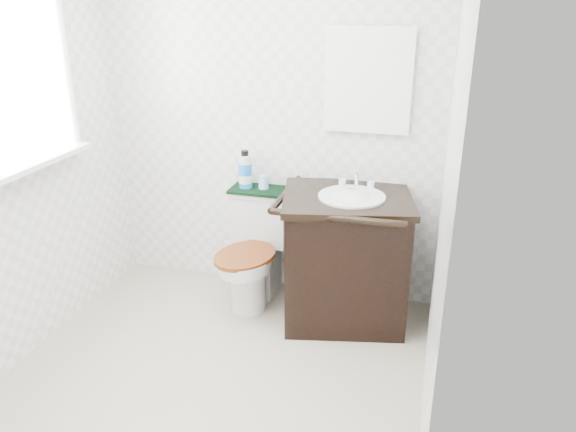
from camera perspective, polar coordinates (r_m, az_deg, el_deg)
The scene contains 12 objects.
floor at distance 3.12m, azimuth -8.31°, elevation -16.89°, with size 2.40×2.40×0.00m, color #BFB59A.
wall_back at distance 3.64m, azimuth -1.74°, elevation 10.10°, with size 2.40×2.40×0.00m, color white.
wall_right at distance 2.32m, azimuth 15.70°, elevation 2.38°, with size 2.40×2.40×0.00m, color white.
window at distance 3.27m, azimuth -25.94°, elevation 12.87°, with size 0.02×0.70×0.90m, color white.
mirror at distance 3.44m, azimuth 8.13°, elevation 13.44°, with size 0.50×0.02×0.60m, color silver.
toilet at distance 3.73m, azimuth -3.37°, elevation -3.89°, with size 0.44×0.65×0.72m.
vanity at distance 3.49m, azimuth 5.84°, elevation -3.88°, with size 0.87×0.79×0.92m.
trash_bin at distance 3.79m, azimuth -3.44°, elevation -6.45°, with size 0.23×0.20×0.29m.
towel at distance 3.68m, azimuth -2.91°, elevation 2.66°, with size 0.38×0.22×0.02m, color black.
mouthwash_bottle at distance 3.67m, azimuth -4.36°, elevation 4.62°, with size 0.09×0.09×0.25m.
cup at distance 3.67m, azimuth -2.50°, elevation 3.48°, with size 0.07×0.07×0.09m, color #85BCDA.
soap_bar at distance 3.42m, azimuth 6.47°, elevation 2.76°, with size 0.06×0.04×0.02m, color #19747A.
Camera 1 is at (1.06, -2.20, 1.94)m, focal length 35.00 mm.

